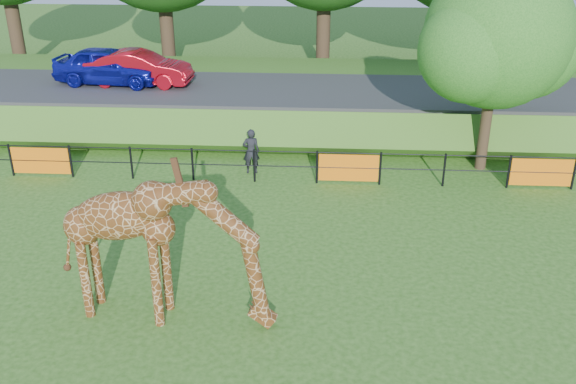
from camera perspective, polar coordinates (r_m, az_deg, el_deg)
name	(u,v)px	position (r m, az deg, el deg)	size (l,w,h in m)	color
ground	(214,334)	(13.87, -6.64, -12.44)	(90.00, 90.00, 0.00)	#2C5916
giraffe	(165,250)	(13.63, -10.85, -5.09)	(4.66, 0.86, 3.33)	#5C3113
perimeter_fence	(254,166)	(20.52, -3.00, 2.36)	(28.07, 0.10, 1.10)	black
embankment	(274,97)	(27.55, -1.29, 8.47)	(40.00, 9.00, 1.30)	#2C5916
road	(270,90)	(25.91, -1.58, 9.05)	(40.00, 5.00, 0.12)	#2C2D2F
car_blue	(109,66)	(27.35, -15.62, 10.76)	(1.78, 4.42, 1.51)	#151CB2
car_red	(139,68)	(26.93, -13.07, 10.68)	(1.45, 4.17, 1.37)	#B20C1A
visitor	(251,151)	(21.13, -3.30, 3.64)	(0.56, 0.37, 1.53)	black
tree_east	(500,41)	(21.56, 18.30, 12.64)	(5.40, 4.71, 6.76)	#362918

